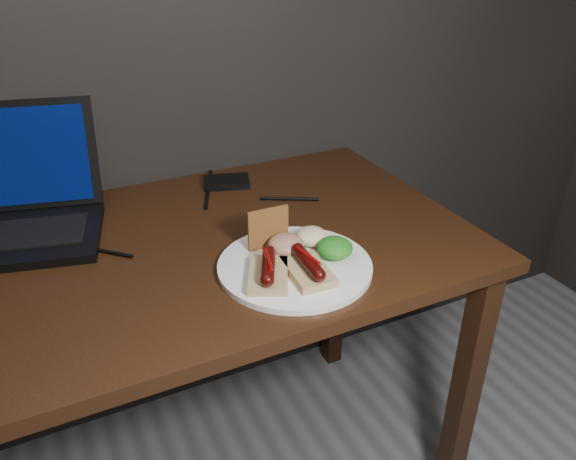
{
  "coord_description": "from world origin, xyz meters",
  "views": [
    {
      "loc": [
        -0.14,
        0.4,
        1.33
      ],
      "look_at": [
        0.27,
        1.23,
        0.82
      ],
      "focal_mm": 35.0,
      "sensor_mm": 36.0,
      "label": 1
    }
  ],
  "objects": [
    {
      "name": "hard_drive",
      "position": [
        0.29,
        1.63,
        0.76
      ],
      "size": [
        0.13,
        0.1,
        0.02
      ],
      "primitive_type": "cube",
      "rotation": [
        0.0,
        0.0,
        -0.3
      ],
      "color": "black",
      "rests_on": "desk"
    },
    {
      "name": "laptop",
      "position": [
        -0.21,
        1.61,
        0.81
      ],
      "size": [
        0.45,
        0.4,
        0.25
      ],
      "color": "black",
      "rests_on": "desk"
    },
    {
      "name": "salad_greens",
      "position": [
        0.35,
        1.19,
        0.78
      ],
      "size": [
        0.07,
        0.07,
        0.04
      ],
      "primitive_type": "ellipsoid",
      "color": "#185D12",
      "rests_on": "plate"
    },
    {
      "name": "desk",
      "position": [
        0.0,
        1.38,
        0.66
      ],
      "size": [
        1.4,
        0.7,
        0.75
      ],
      "color": "#381E0E",
      "rests_on": "ground"
    },
    {
      "name": "salsa_mound",
      "position": [
        0.27,
        1.24,
        0.78
      ],
      "size": [
        0.07,
        0.07,
        0.04
      ],
      "primitive_type": "ellipsoid",
      "color": "maroon",
      "rests_on": "plate"
    },
    {
      "name": "desk_cables",
      "position": [
        -0.01,
        1.52,
        0.75
      ],
      "size": [
        1.01,
        0.35,
        0.01
      ],
      "color": "black",
      "rests_on": "desk"
    },
    {
      "name": "bread_sausage_center",
      "position": [
        0.27,
        1.16,
        0.78
      ],
      "size": [
        0.08,
        0.12,
        0.04
      ],
      "color": "#E2CB84",
      "rests_on": "plate"
    },
    {
      "name": "plate",
      "position": [
        0.27,
        1.2,
        0.76
      ],
      "size": [
        0.37,
        0.37,
        0.01
      ],
      "primitive_type": "cylinder",
      "rotation": [
        0.0,
        0.0,
        0.29
      ],
      "color": "white",
      "rests_on": "desk"
    },
    {
      "name": "crispbread",
      "position": [
        0.25,
        1.28,
        0.8
      ],
      "size": [
        0.09,
        0.01,
        0.08
      ],
      "primitive_type": "cube",
      "color": "#AA642E",
      "rests_on": "plate"
    },
    {
      "name": "coleslaw_mound",
      "position": [
        0.33,
        1.26,
        0.78
      ],
      "size": [
        0.06,
        0.06,
        0.04
      ],
      "primitive_type": "ellipsoid",
      "color": "white",
      "rests_on": "plate"
    },
    {
      "name": "bread_sausage_left",
      "position": [
        0.2,
        1.18,
        0.78
      ],
      "size": [
        0.11,
        0.13,
        0.04
      ],
      "color": "#E2CB84",
      "rests_on": "plate"
    }
  ]
}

